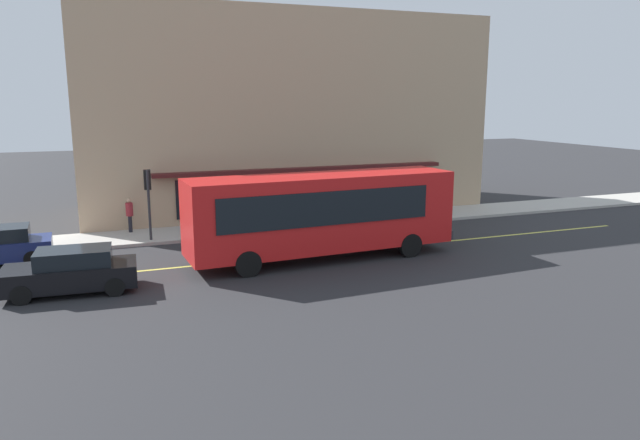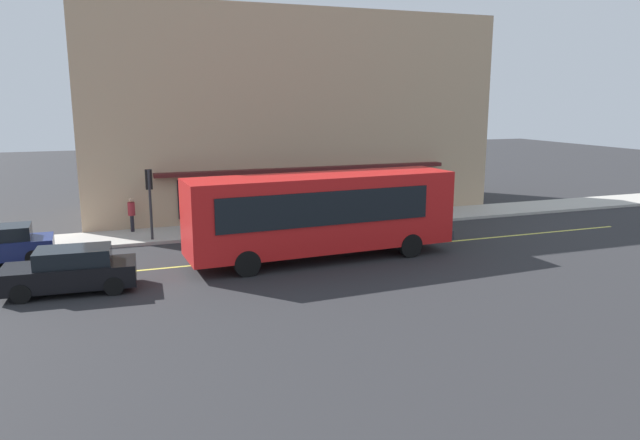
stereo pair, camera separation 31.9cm
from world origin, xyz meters
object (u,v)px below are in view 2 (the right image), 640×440
Objects in this scene: bus at (323,212)px; car_black at (71,271)px; pedestrian_mid_block at (132,211)px; traffic_light at (149,187)px; pedestrian_by_curb at (358,203)px; pedestrian_at_corner at (395,197)px.

bus reaches higher than car_black.
traffic_light is at bearing -67.29° from pedestrian_mid_block.
traffic_light is 10.48m from pedestrian_by_curb.
pedestrian_at_corner is at bearing -0.87° from pedestrian_mid_block.
traffic_light is (-6.37, 5.58, 0.55)m from bus.
traffic_light is 13.52m from pedestrian_at_corner.
traffic_light reaches higher than pedestrian_mid_block.
bus reaches higher than pedestrian_by_curb.
pedestrian_mid_block is at bearing 133.90° from bus.
car_black is (-3.15, -6.57, -1.79)m from traffic_light.
pedestrian_at_corner is 3.36m from pedestrian_by_curb.
traffic_light is at bearing -179.87° from pedestrian_by_curb.
car_black is at bearing -115.64° from traffic_light.
bus is 3.51× the size of traffic_light.
bus is at bearing -125.61° from pedestrian_by_curb.
pedestrian_at_corner is (13.35, 1.63, -1.47)m from traffic_light.
bus is 6.94m from pedestrian_by_curb.
pedestrian_at_corner is 14.12m from pedestrian_mid_block.
car_black is at bearing -105.82° from pedestrian_mid_block.
pedestrian_by_curb reaches higher than car_black.
pedestrian_at_corner is 0.93× the size of pedestrian_mid_block.
pedestrian_mid_block is at bearing 112.71° from traffic_light.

